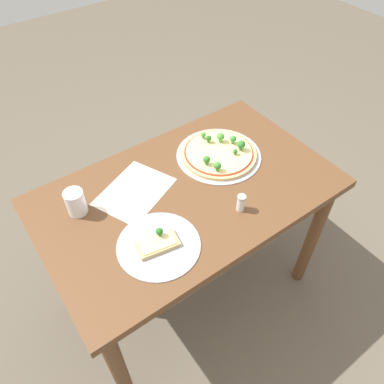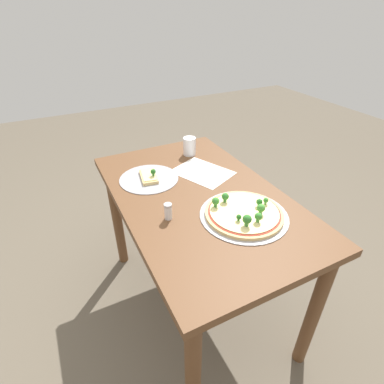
{
  "view_description": "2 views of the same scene",
  "coord_description": "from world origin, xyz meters",
  "px_view_note": "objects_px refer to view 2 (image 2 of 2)",
  "views": [
    {
      "loc": [
        -0.58,
        -0.84,
        1.85
      ],
      "look_at": [
        -0.0,
        -0.03,
        0.79
      ],
      "focal_mm": 35.0,
      "sensor_mm": 36.0,
      "label": 1
    },
    {
      "loc": [
        1.02,
        -0.55,
        1.53
      ],
      "look_at": [
        -0.0,
        -0.03,
        0.79
      ],
      "focal_mm": 28.0,
      "sensor_mm": 36.0,
      "label": 2
    }
  ],
  "objects_px": {
    "dining_table": "(199,214)",
    "drinking_cup": "(189,146)",
    "condiment_shaker": "(168,211)",
    "pizza_tray_slice": "(149,178)",
    "pizza_tray_whole": "(244,213)"
  },
  "relations": [
    {
      "from": "pizza_tray_slice",
      "to": "condiment_shaker",
      "type": "xyz_separation_m",
      "value": [
        0.34,
        -0.04,
        0.03
      ]
    },
    {
      "from": "pizza_tray_whole",
      "to": "drinking_cup",
      "type": "relative_size",
      "value": 3.6
    },
    {
      "from": "pizza_tray_whole",
      "to": "pizza_tray_slice",
      "type": "distance_m",
      "value": 0.53
    },
    {
      "from": "pizza_tray_whole",
      "to": "drinking_cup",
      "type": "height_order",
      "value": "drinking_cup"
    },
    {
      "from": "drinking_cup",
      "to": "condiment_shaker",
      "type": "height_order",
      "value": "drinking_cup"
    },
    {
      "from": "dining_table",
      "to": "drinking_cup",
      "type": "height_order",
      "value": "drinking_cup"
    },
    {
      "from": "pizza_tray_whole",
      "to": "drinking_cup",
      "type": "xyz_separation_m",
      "value": [
        -0.63,
        0.06,
        0.04
      ]
    },
    {
      "from": "pizza_tray_slice",
      "to": "condiment_shaker",
      "type": "bearing_deg",
      "value": -6.53
    },
    {
      "from": "dining_table",
      "to": "pizza_tray_whole",
      "type": "xyz_separation_m",
      "value": [
        0.23,
        0.09,
        0.13
      ]
    },
    {
      "from": "dining_table",
      "to": "pizza_tray_whole",
      "type": "relative_size",
      "value": 3.2
    },
    {
      "from": "dining_table",
      "to": "condiment_shaker",
      "type": "bearing_deg",
      "value": -62.28
    },
    {
      "from": "pizza_tray_slice",
      "to": "pizza_tray_whole",
      "type": "bearing_deg",
      "value": 27.99
    },
    {
      "from": "pizza_tray_slice",
      "to": "drinking_cup",
      "type": "distance_m",
      "value": 0.35
    },
    {
      "from": "drinking_cup",
      "to": "condiment_shaker",
      "type": "bearing_deg",
      "value": -34.59
    },
    {
      "from": "pizza_tray_slice",
      "to": "dining_table",
      "type": "bearing_deg",
      "value": 33.76
    }
  ]
}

